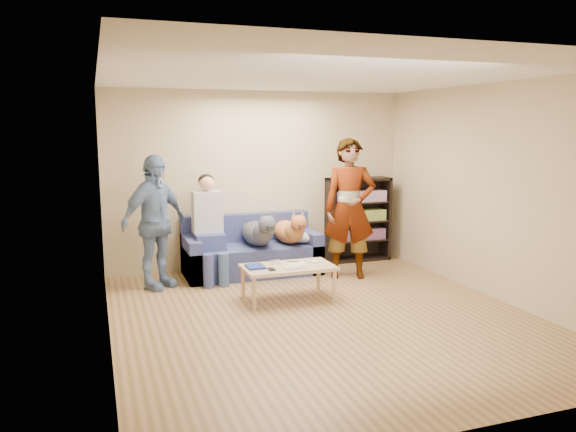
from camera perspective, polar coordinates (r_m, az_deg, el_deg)
name	(u,v)px	position (r m, az deg, el deg)	size (l,w,h in m)	color
ground	(324,317)	(6.31, 3.64, -10.18)	(5.00, 5.00, 0.00)	olive
ceiling	(326,76)	(5.99, 3.89, 14.05)	(5.00, 5.00, 0.00)	white
wall_back	(259,180)	(8.36, -2.93, 3.68)	(4.50, 4.50, 0.00)	tan
wall_front	(474,246)	(3.86, 18.35, -2.95)	(4.50, 4.50, 0.00)	tan
wall_left	(104,210)	(5.54, -18.20, 0.56)	(5.00, 5.00, 0.00)	tan
wall_right	(498,192)	(7.19, 20.53, 2.27)	(5.00, 5.00, 0.00)	tan
blanket	(303,237)	(8.10, 1.52, -2.18)	(0.43, 0.36, 0.15)	#A7A8AC
person_standing_right	(350,209)	(7.76, 6.28, 0.75)	(0.70, 0.46, 1.93)	gray
person_standing_left	(154,222)	(7.40, -13.42, -0.61)	(1.02, 0.42, 1.74)	#7691BD
held_controller	(343,198)	(7.47, 5.58, 1.83)	(0.04, 0.13, 0.03)	white
notebook_blue	(255,266)	(6.71, -3.36, -5.14)	(0.20, 0.26, 0.03)	navy
papers	(295,267)	(6.71, 0.71, -5.18)	(0.26, 0.20, 0.01)	beige
magazine	(297,265)	(6.74, 0.89, -5.01)	(0.22, 0.17, 0.01)	beige
camera_silver	(276,262)	(6.86, -1.26, -4.73)	(0.11, 0.06, 0.05)	silver
controller_a	(307,261)	(6.97, 1.93, -4.58)	(0.04, 0.13, 0.03)	silver
controller_b	(315,262)	(6.93, 2.79, -4.68)	(0.09, 0.06, 0.03)	white
headphone_cup_a	(304,264)	(6.83, 1.67, -4.90)	(0.07, 0.07, 0.02)	white
headphone_cup_b	(302,263)	(6.91, 1.43, -4.75)	(0.07, 0.07, 0.02)	white
pen_orange	(291,269)	(6.63, 0.32, -5.38)	(0.01, 0.01, 0.14)	orange
pen_black	(293,261)	(6.99, 0.47, -4.63)	(0.01, 0.01, 0.14)	black
wallet	(271,269)	(6.60, -1.69, -5.43)	(0.07, 0.12, 0.01)	black
sofa	(251,254)	(8.07, -3.78, -3.85)	(1.90, 0.85, 0.82)	#515B93
person_seated	(209,224)	(7.71, -8.04, -0.79)	(0.40, 0.73, 1.47)	#39457E
dog_gray	(259,232)	(7.86, -2.98, -1.65)	(0.38, 1.24, 0.55)	#45484E
dog_tan	(290,231)	(8.01, 0.18, -1.50)	(0.37, 1.14, 0.53)	#C9673D
coffee_table	(288,270)	(6.80, 0.02, -5.46)	(1.10, 0.60, 0.42)	tan
bookshelf	(358,217)	(8.84, 7.10, -0.14)	(1.00, 0.34, 1.30)	black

